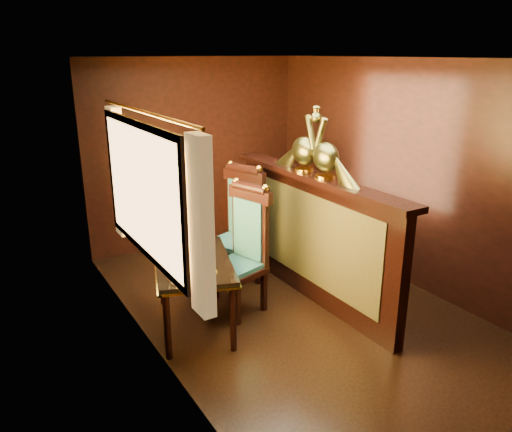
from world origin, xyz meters
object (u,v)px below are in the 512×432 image
at_px(chair_right, 240,222).
at_px(peacock_right, 305,138).
at_px(peacock_left, 326,144).
at_px(dining_table, 192,266).
at_px(chair_left, 245,244).

distance_m(chair_right, peacock_right, 1.21).
distance_m(peacock_left, peacock_right, 0.35).
relative_size(dining_table, chair_right, 0.96).
relative_size(chair_left, peacock_left, 1.96).
bearing_deg(peacock_left, peacock_right, 90.00).
height_order(chair_left, chair_right, chair_right).
bearing_deg(peacock_right, chair_left, -177.26).
distance_m(chair_left, chair_right, 0.62).
relative_size(peacock_left, peacock_right, 0.99).
bearing_deg(dining_table, peacock_left, 7.64).
xyz_separation_m(dining_table, chair_left, (0.61, 0.07, 0.08)).
xyz_separation_m(chair_right, peacock_left, (0.48, -0.88, 0.98)).
relative_size(dining_table, chair_left, 0.99).
bearing_deg(chair_right, peacock_right, -68.27).
relative_size(chair_right, peacock_left, 2.03).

